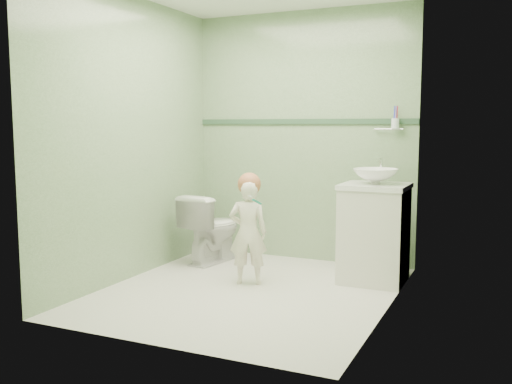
% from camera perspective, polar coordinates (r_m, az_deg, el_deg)
% --- Properties ---
extents(ground, '(2.50, 2.50, 0.00)m').
position_cam_1_polar(ground, '(4.59, -0.78, -9.91)').
color(ground, silver).
rests_on(ground, ground).
extents(room_shell, '(2.50, 2.54, 2.40)m').
position_cam_1_polar(room_shell, '(4.40, -0.81, 5.23)').
color(room_shell, gray).
rests_on(room_shell, ground).
extents(trim_stripe, '(2.20, 0.02, 0.05)m').
position_cam_1_polar(trim_stripe, '(5.55, 4.67, 7.05)').
color(trim_stripe, '#325339').
rests_on(trim_stripe, room_shell).
extents(vanity, '(0.52, 0.50, 0.80)m').
position_cam_1_polar(vanity, '(4.88, 11.75, -4.22)').
color(vanity, silver).
rests_on(vanity, ground).
extents(counter, '(0.54, 0.52, 0.04)m').
position_cam_1_polar(counter, '(4.82, 11.87, 0.57)').
color(counter, white).
rests_on(counter, vanity).
extents(basin, '(0.37, 0.37, 0.13)m').
position_cam_1_polar(basin, '(4.81, 11.89, 1.56)').
color(basin, white).
rests_on(basin, counter).
extents(faucet, '(0.03, 0.13, 0.18)m').
position_cam_1_polar(faucet, '(4.99, 12.38, 2.64)').
color(faucet, silver).
rests_on(faucet, counter).
extents(cup_holder, '(0.26, 0.07, 0.21)m').
position_cam_1_polar(cup_holder, '(5.26, 13.72, 6.70)').
color(cup_holder, silver).
rests_on(cup_holder, room_shell).
extents(toilet, '(0.46, 0.70, 0.66)m').
position_cam_1_polar(toilet, '(5.50, -4.45, -3.61)').
color(toilet, white).
rests_on(toilet, ground).
extents(toddler, '(0.37, 0.31, 0.87)m').
position_cam_1_polar(toddler, '(4.71, -0.80, -4.08)').
color(toddler, silver).
rests_on(toddler, ground).
extents(hair_cap, '(0.19, 0.19, 0.19)m').
position_cam_1_polar(hair_cap, '(4.67, -0.68, 0.78)').
color(hair_cap, '#AD663F').
rests_on(hair_cap, toddler).
extents(teal_toothbrush, '(0.10, 0.14, 0.08)m').
position_cam_1_polar(teal_toothbrush, '(4.53, 0.03, -0.93)').
color(teal_toothbrush, '#0F7D62').
rests_on(teal_toothbrush, toddler).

